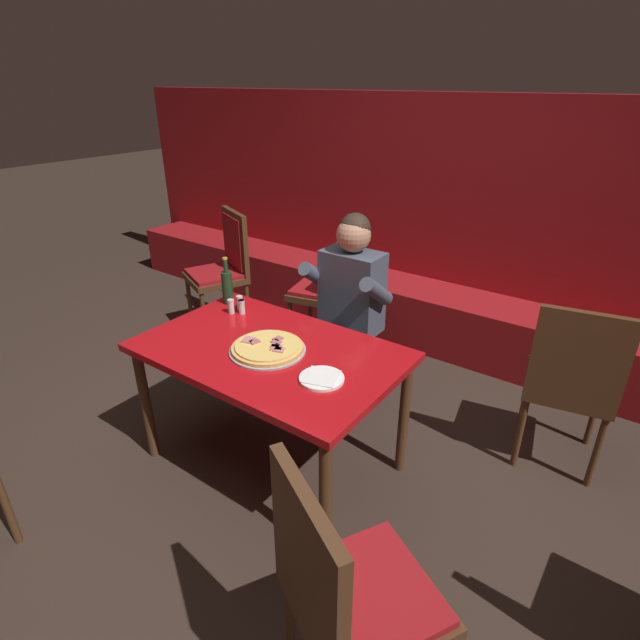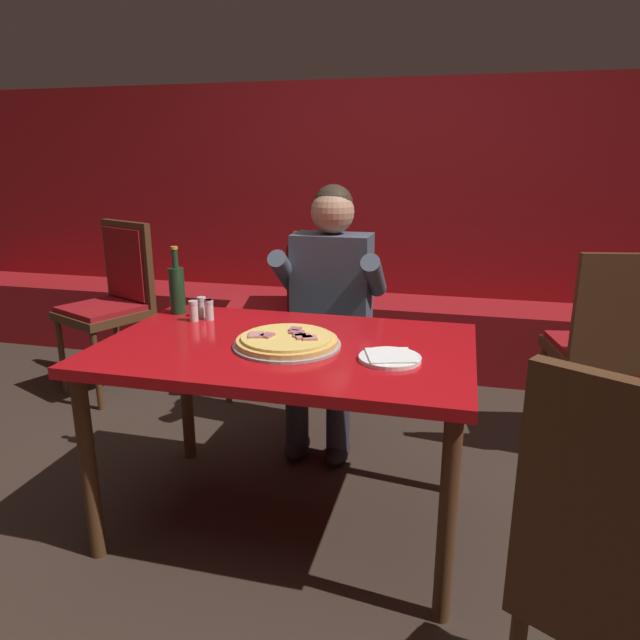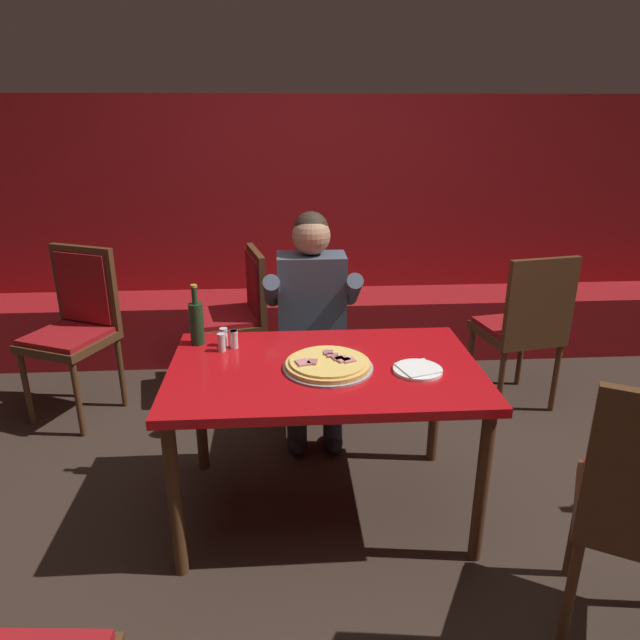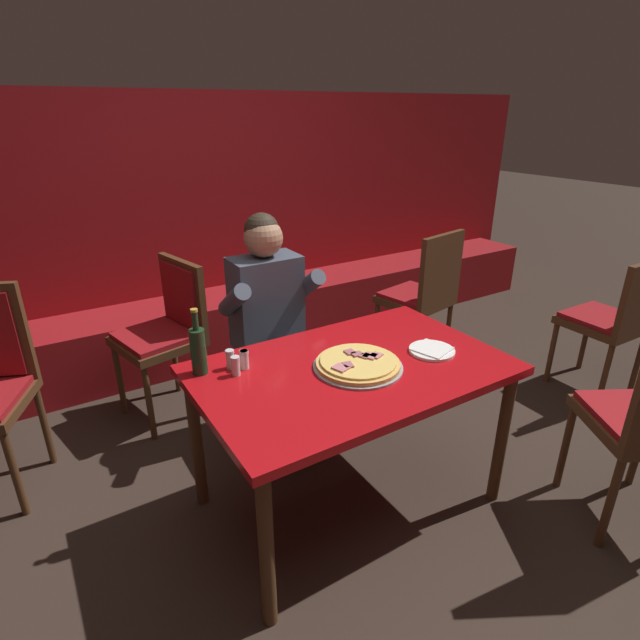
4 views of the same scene
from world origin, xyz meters
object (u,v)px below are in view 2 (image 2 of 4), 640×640
Objects in this scene: dining_chair_near_right at (114,295)px; beer_bottle at (177,288)px; main_dining_table at (286,364)px; shaker_parmesan at (209,311)px; shaker_oregano at (202,308)px; diner_seated_blue_shirt at (328,305)px; dining_chair_by_booth at (275,300)px; shaker_red_pepper_flakes at (194,312)px; shaker_black_pepper at (209,311)px; pizza at (287,341)px; dining_chair_near_left at (608,339)px; plate_white_paper at (390,358)px.

beer_bottle is at bearing -42.41° from dining_chair_near_right.
shaker_parmesan is at bearing 150.84° from main_dining_table.
shaker_oregano is 0.65m from diner_seated_blue_shirt.
shaker_parmesan is 1.04m from dining_chair_by_booth.
main_dining_table is 0.51m from shaker_red_pepper_flakes.
shaker_oregano is 1.00m from dining_chair_by_booth.
shaker_black_pepper is at bearing -86.66° from dining_chair_by_booth.
main_dining_table is 15.65× the size of shaker_red_pepper_flakes.
beer_bottle is (-0.59, 0.32, 0.09)m from pizza.
pizza is 0.76m from diner_seated_blue_shirt.
shaker_black_pepper is at bearing 150.90° from main_dining_table.
beer_bottle is 0.28× the size of dining_chair_near_right.
shaker_parmesan and shaker_black_pepper have the same top height.
shaker_oregano is at bearing -133.54° from diner_seated_blue_shirt.
shaker_oregano is 0.09× the size of dining_chair_near_left.
plate_white_paper is 0.21× the size of dining_chair_near_left.
beer_bottle is 0.73m from diner_seated_blue_shirt.
shaker_parmesan is (-0.80, 0.31, 0.03)m from plate_white_paper.
dining_chair_near_left reaches higher than pizza.
shaker_black_pepper is at bearing 158.77° from plate_white_paper.
dining_chair_near_right is (-0.96, -0.19, 0.02)m from dining_chair_by_booth.
diner_seated_blue_shirt is at bearing 92.04° from pizza.
shaker_red_pepper_flakes is (-0.00, -0.07, 0.00)m from shaker_oregano.
dining_chair_near_right is (-1.41, 0.33, -0.11)m from diner_seated_blue_shirt.
shaker_black_pepper is 0.09× the size of dining_chair_near_left.
pizza is at bearing -143.71° from dining_chair_near_left.
plate_white_paper is at bearing -21.06° from beer_bottle.
dining_chair_near_right is (-0.97, 0.80, -0.18)m from shaker_oregano.
shaker_black_pepper is (0.05, -0.04, 0.00)m from shaker_oregano.
dining_chair_by_booth reaches higher than shaker_black_pepper.
dining_chair_near_right reaches higher than dining_chair_near_left.
main_dining_table is at bearing -22.80° from shaker_red_pepper_flakes.
beer_bottle is 0.20m from shaker_black_pepper.
shaker_parmesan is 1.85m from dining_chair_near_left.
dining_chair_near_right is (-0.84, 0.77, -0.25)m from beer_bottle.
dining_chair_near_left is at bearing 36.29° from pizza.
shaker_parmesan is at bearing -39.32° from dining_chair_near_right.
diner_seated_blue_shirt is 1.27× the size of dining_chair_near_left.
shaker_black_pepper is at bearing -127.97° from diner_seated_blue_shirt.
beer_bottle is at bearing 159.73° from shaker_black_pepper.
shaker_parmesan is 0.64m from diner_seated_blue_shirt.
shaker_red_pepper_flakes is 0.09× the size of dining_chair_by_booth.
shaker_red_pepper_flakes is at bearing -157.64° from dining_chair_near_left.
main_dining_table is 1.34× the size of dining_chair_near_left.
shaker_parmesan is 1.32m from dining_chair_near_right.
diner_seated_blue_shirt is (0.39, 0.50, -0.08)m from shaker_black_pepper.
shaker_oregano is 1.88m from dining_chair_near_left.
beer_bottle is 1.00m from dining_chair_by_booth.
shaker_black_pepper is 0.08× the size of dining_chair_near_right.
dining_chair_near_left reaches higher than shaker_parmesan.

